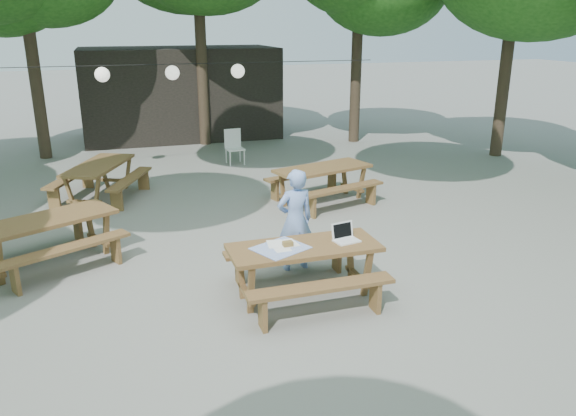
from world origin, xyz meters
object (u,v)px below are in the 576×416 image
at_px(main_picnic_table, 304,270).
at_px(picnic_table_nw, 48,241).
at_px(woman, 295,220).
at_px(plastic_chair, 235,154).

relative_size(main_picnic_table, picnic_table_nw, 0.83).
distance_m(main_picnic_table, woman, 1.01).
bearing_deg(woman, picnic_table_nw, -25.25).
relative_size(main_picnic_table, plastic_chair, 2.22).
xyz_separation_m(picnic_table_nw, woman, (3.54, -1.28, 0.39)).
relative_size(picnic_table_nw, plastic_chair, 2.68).
distance_m(main_picnic_table, plastic_chair, 7.70).
bearing_deg(main_picnic_table, picnic_table_nw, 146.73).
distance_m(picnic_table_nw, plastic_chair, 6.84).
bearing_deg(picnic_table_nw, plastic_chair, 26.21).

